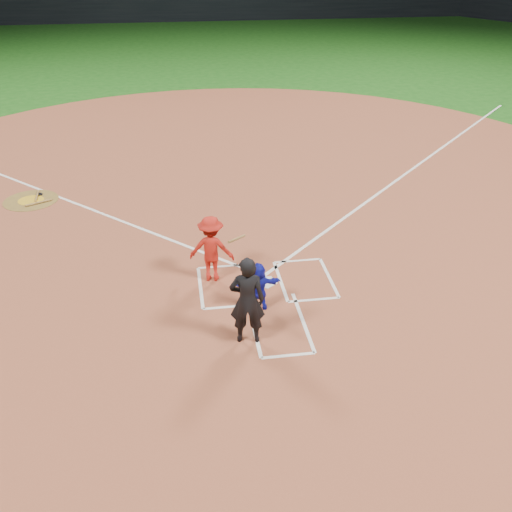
{
  "coord_description": "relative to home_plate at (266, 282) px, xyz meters",
  "views": [
    {
      "loc": [
        -1.96,
        -11.59,
        7.43
      ],
      "look_at": [
        -0.3,
        -0.4,
        1.0
      ],
      "focal_mm": 40.0,
      "sensor_mm": 36.0,
      "label": 1
    }
  ],
  "objects": [
    {
      "name": "bat_weight_donut",
      "position": [
        -6.41,
        6.31,
        0.03
      ],
      "size": [
        0.19,
        0.19,
        0.05
      ],
      "primitive_type": "torus",
      "color": "black",
      "rests_on": "on_deck_circle"
    },
    {
      "name": "batter_at_plate",
      "position": [
        -1.26,
        0.37,
        0.83
      ],
      "size": [
        1.45,
        0.94,
        1.67
      ],
      "color": "red",
      "rests_on": "home_plate_dirt"
    },
    {
      "name": "on_deck_bat_c",
      "position": [
        -6.31,
        5.61,
        0.03
      ],
      "size": [
        0.78,
        0.44,
        0.06
      ],
      "primitive_type": "cylinder",
      "rotation": [
        1.57,
        0.0,
        2.04
      ],
      "color": "olive",
      "rests_on": "on_deck_circle"
    },
    {
      "name": "chalk_markings",
      "position": [
        0.0,
        5.29,
        -0.01
      ],
      "size": [
        28.35,
        17.32,
        0.01
      ],
      "color": "white",
      "rests_on": "home_plate_dirt"
    },
    {
      "name": "ground",
      "position": [
        0.0,
        0.0,
        -0.02
      ],
      "size": [
        120.0,
        120.0,
        0.0
      ],
      "primitive_type": "plane",
      "color": "#164D13",
      "rests_on": "ground"
    },
    {
      "name": "home_plate",
      "position": [
        0.0,
        0.0,
        0.0
      ],
      "size": [
        0.6,
        0.6,
        0.02
      ],
      "primitive_type": "cylinder",
      "rotation": [
        0.0,
        0.0,
        3.14
      ],
      "color": "silver",
      "rests_on": "home_plate_dirt"
    },
    {
      "name": "on_deck_logo",
      "position": [
        -6.61,
        5.91,
        0.0
      ],
      "size": [
        0.8,
        0.8,
        0.0
      ],
      "primitive_type": "cylinder",
      "color": "gold",
      "rests_on": "on_deck_circle"
    },
    {
      "name": "home_plate_dirt",
      "position": [
        0.0,
        6.0,
        -0.01
      ],
      "size": [
        28.0,
        28.0,
        0.01
      ],
      "primitive_type": "cylinder",
      "color": "brown",
      "rests_on": "ground"
    },
    {
      "name": "catcher",
      "position": [
        -0.35,
        -1.06,
        0.57
      ],
      "size": [
        1.09,
        0.41,
        1.16
      ],
      "primitive_type": "imported",
      "rotation": [
        0.0,
        0.0,
        3.21
      ],
      "color": "#1519AD",
      "rests_on": "home_plate_dirt"
    },
    {
      "name": "umpire",
      "position": [
        -0.74,
        -2.16,
        0.98
      ],
      "size": [
        0.77,
        0.56,
        1.97
      ],
      "primitive_type": "imported",
      "rotation": [
        0.0,
        0.0,
        3.02
      ],
      "color": "black",
      "rests_on": "home_plate_dirt"
    },
    {
      "name": "on_deck_circle",
      "position": [
        -6.61,
        5.91,
        -0.0
      ],
      "size": [
        1.7,
        1.7,
        0.01
      ],
      "primitive_type": "cylinder",
      "color": "brown",
      "rests_on": "home_plate_dirt"
    },
    {
      "name": "on_deck_bat_a",
      "position": [
        -6.46,
        6.16,
        0.03
      ],
      "size": [
        0.12,
        0.84,
        0.06
      ],
      "primitive_type": "cylinder",
      "rotation": [
        1.57,
        0.0,
        0.07
      ],
      "color": "olive",
      "rests_on": "on_deck_circle"
    },
    {
      "name": "stadium_wall_far",
      "position": [
        0.0,
        48.0,
        1.58
      ],
      "size": [
        80.0,
        1.2,
        3.2
      ],
      "primitive_type": "cube",
      "color": "black",
      "rests_on": "ground"
    }
  ]
}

